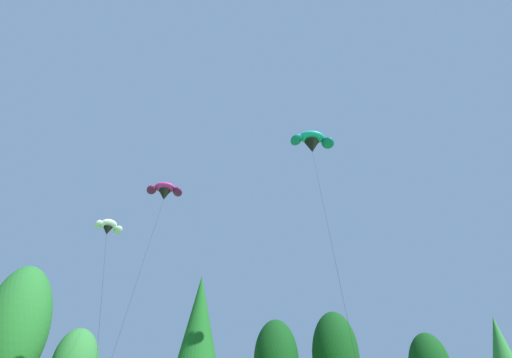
# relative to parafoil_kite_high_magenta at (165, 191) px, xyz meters

# --- Properties ---
(treeline_tree_c) EXTENTS (5.66, 5.66, 14.30)m
(treeline_tree_c) POSITION_rel_parafoil_kite_high_magenta_xyz_m (-11.69, 6.20, -12.38)
(treeline_tree_c) COLOR #472D19
(treeline_tree_c) RESTS_ON ground_plane
(treeline_tree_e) EXTENTS (4.56, 4.56, 13.45)m
(treeline_tree_e) POSITION_rel_parafoil_kite_high_magenta_xyz_m (4.52, 2.31, -12.62)
(treeline_tree_e) COLOR #472D19
(treeline_tree_e) RESTS_ON ground_plane
(treeline_tree_g) EXTENTS (4.89, 4.89, 11.44)m
(treeline_tree_g) POSITION_rel_parafoil_kite_high_magenta_xyz_m (19.44, 5.69, -14.12)
(treeline_tree_g) COLOR #472D19
(treeline_tree_g) RESTS_ON ground_plane
(treeline_tree_i) EXTENTS (4.17, 4.17, 11.68)m
(treeline_tree_i) POSITION_rel_parafoil_kite_high_magenta_xyz_m (39.48, 4.64, -13.73)
(treeline_tree_i) COLOR #472D19
(treeline_tree_i) RESTS_ON ground_plane
(parafoil_kite_high_magenta) EXTENTS (4.04, 16.29, 20.26)m
(parafoil_kite_high_magenta) POSITION_rel_parafoil_kite_high_magenta_xyz_m (0.00, 0.00, 0.00)
(parafoil_kite_high_magenta) COLOR #D12893
(parafoil_kite_mid_teal) EXTENTS (5.81, 12.73, 21.41)m
(parafoil_kite_mid_teal) POSITION_rel_parafoil_kite_high_magenta_xyz_m (11.66, -10.37, 1.08)
(parafoil_kite_mid_teal) COLOR teal
(parafoil_kite_far_white) EXTENTS (3.28, 12.92, 14.43)m
(parafoil_kite_far_white) POSITION_rel_parafoil_kite_high_magenta_xyz_m (-4.27, -3.53, -5.71)
(parafoil_kite_far_white) COLOR white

